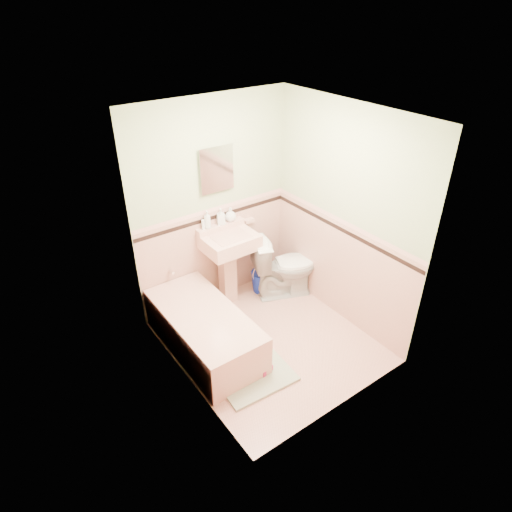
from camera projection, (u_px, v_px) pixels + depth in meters
floor at (269, 341)px, 4.96m from camera, size 2.20×2.20×0.00m
ceiling at (274, 115)px, 3.66m from camera, size 2.20×2.20×0.00m
wall_back at (213, 206)px, 5.07m from camera, size 2.50×0.00×2.50m
wall_front at (354, 300)px, 3.55m from camera, size 2.50×0.00×2.50m
wall_left at (179, 279)px, 3.81m from camera, size 0.00×2.50×2.50m
wall_right at (343, 218)px, 4.81m from camera, size 0.00×2.50×2.50m
wainscot_back at (216, 255)px, 5.40m from camera, size 2.00×0.00×2.00m
wainscot_front at (344, 358)px, 3.89m from camera, size 2.00×0.00×2.00m
wainscot_left at (187, 335)px, 4.16m from camera, size 0.00×2.20×2.20m
wainscot_right at (337, 269)px, 5.14m from camera, size 0.00×2.20×2.20m
accent_back at (214, 217)px, 5.13m from camera, size 2.00×0.00×2.00m
accent_front at (350, 312)px, 3.63m from camera, size 2.00×0.00×2.00m
accent_left at (183, 290)px, 3.89m from camera, size 0.00×2.20×2.20m
accent_right at (341, 229)px, 4.87m from camera, size 0.00×2.20×2.20m
cap_back at (214, 209)px, 5.08m from camera, size 2.00×0.00×2.00m
cap_front at (352, 302)px, 3.58m from camera, size 2.00×0.00×2.00m
cap_left at (182, 281)px, 3.84m from camera, size 0.00×2.20×2.20m
cap_right at (342, 221)px, 4.82m from camera, size 0.00×2.20×2.20m
bathtub at (205, 332)px, 4.76m from camera, size 0.70×1.50×0.45m
tub_faucet at (171, 271)px, 5.05m from camera, size 0.04×0.12×0.04m
sink at (230, 270)px, 5.33m from camera, size 0.62×0.51×0.97m
sink_faucet at (222, 232)px, 5.18m from camera, size 0.02×0.02×0.10m
medicine_cabinet at (216, 169)px, 4.84m from camera, size 0.36×0.04×0.45m
soap_dish at (249, 220)px, 5.44m from camera, size 0.13×0.08×0.04m
soap_bottle_left at (207, 220)px, 5.03m from camera, size 0.09×0.09×0.21m
soap_bottle_mid at (221, 216)px, 5.13m from camera, size 0.11×0.11×0.19m
soap_bottle_right at (230, 214)px, 5.20m from camera, size 0.15×0.15×0.17m
tube at (203, 225)px, 5.03m from camera, size 0.04×0.04×0.12m
toilet at (285, 266)px, 5.54m from camera, size 0.92×0.73×0.83m
bucket at (262, 281)px, 5.73m from camera, size 0.28×0.28×0.28m
bath_mat at (256, 378)px, 4.47m from camera, size 0.78×0.55×0.03m
shoe at (266, 370)px, 4.50m from camera, size 0.16×0.10×0.06m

